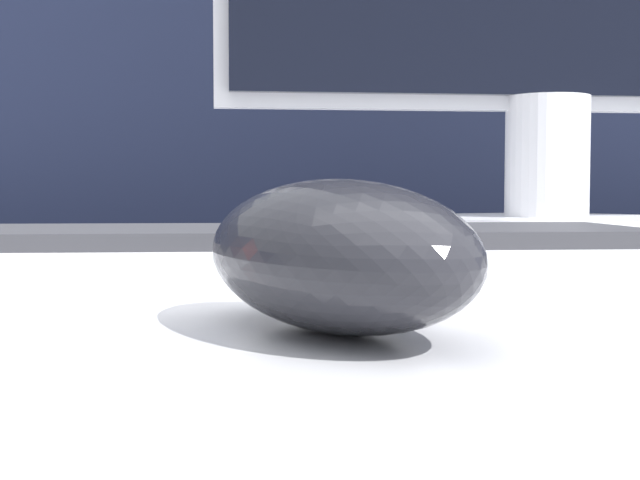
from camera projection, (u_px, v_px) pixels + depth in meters
The scene contains 3 objects.
partition_panel at pixel (261, 421), 1.10m from camera, with size 5.00×0.03×1.04m.
computer_mouse_near at pixel (335, 255), 0.27m from camera, with size 0.10×0.14×0.05m.
keyboard at pixel (274, 252), 0.45m from camera, with size 0.40×0.15×0.02m.
Camera 1 is at (-0.06, -0.37, 0.81)m, focal length 50.00 mm.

